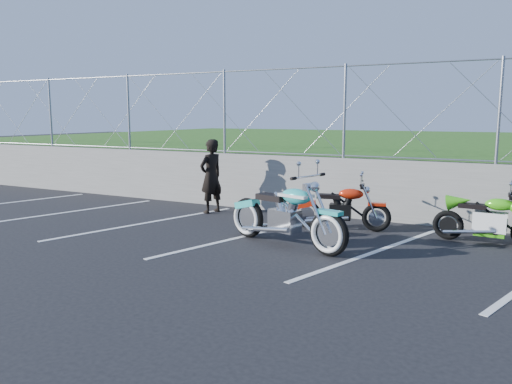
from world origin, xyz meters
The scene contains 9 objects.
ground centered at (0.00, 0.00, 0.00)m, with size 90.00×90.00×0.00m, color black.
retaining_wall centered at (0.00, 3.50, 0.65)m, with size 30.00×0.22×1.30m, color slate.
grass_field centered at (0.00, 13.50, 0.65)m, with size 30.00×20.00×1.30m, color #245015.
chain_link_fence centered at (0.00, 3.50, 2.30)m, with size 28.00×0.03×2.00m.
parking_lines centered at (1.20, 1.00, 0.00)m, with size 18.29×4.31×0.01m.
cruiser_turquoise centered at (0.94, 0.60, 0.50)m, with size 2.46×0.94×1.26m.
naked_orange centered at (1.40, 2.24, 0.40)m, with size 1.87×0.65×0.95m.
sportbike_green centered at (3.99, 2.33, 0.40)m, with size 1.81×0.64×0.93m.
person_standing centered at (-1.81, 2.55, 0.84)m, with size 0.62×0.40×1.69m, color black.
Camera 1 is at (4.27, -7.01, 2.22)m, focal length 35.00 mm.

